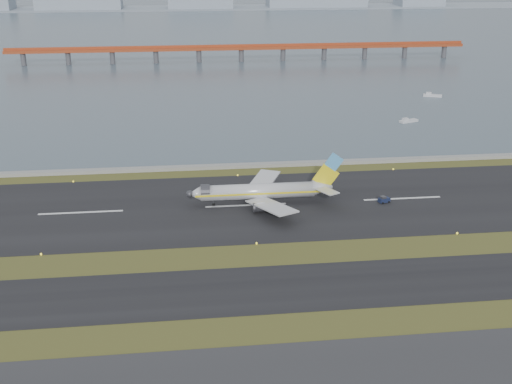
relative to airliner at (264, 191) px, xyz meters
The scene contains 11 objects.
ground 31.03m from the airliner, 98.51° to the right, with size 1000.00×1000.00×0.00m, color #3E491A.
taxiway_strip 42.88m from the airliner, 96.13° to the right, with size 1000.00×18.00×0.10m, color black.
runway_strip 5.72m from the airliner, behind, with size 1000.00×45.00×0.10m, color black.
seawall 30.00m from the airliner, 98.79° to the left, with size 1000.00×2.50×1.00m, color gray.
bay_water 429.54m from the airliner, 90.61° to the left, with size 1400.00×800.00×1.30m, color #485867.
red_pier 220.08m from the airliner, 85.98° to the left, with size 260.00×5.00×10.20m.
far_shoreline 589.58m from the airliner, 89.12° to the left, with size 1400.00×80.00×60.50m.
airliner is the anchor object (origin of this frame).
pushback_tug 30.14m from the airliner, ahead, with size 3.17×2.42×1.80m.
workboat_near 97.79m from the airliner, 49.72° to the left, with size 7.59×4.68×1.76m.
workboat_far 145.97m from the airliner, 52.73° to the left, with size 8.17×5.15×1.90m.
Camera 1 is at (-14.73, -116.57, 59.11)m, focal length 45.00 mm.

